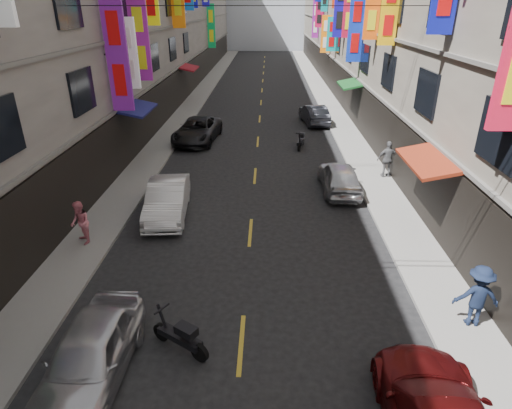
# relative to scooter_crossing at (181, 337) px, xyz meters

# --- Properties ---
(sidewalk_left) EXTENTS (2.00, 90.00, 0.12)m
(sidewalk_left) POSITION_rel_scooter_crossing_xyz_m (-4.49, 30.26, -0.38)
(sidewalk_left) COLOR slate
(sidewalk_left) RESTS_ON ground
(sidewalk_right) EXTENTS (2.00, 90.00, 0.12)m
(sidewalk_right) POSITION_rel_scooter_crossing_xyz_m (7.51, 30.26, -0.38)
(sidewalk_right) COLOR slate
(sidewalk_right) RESTS_ON ground
(street_awnings) EXTENTS (13.99, 35.20, 0.41)m
(street_awnings) POSITION_rel_scooter_crossing_xyz_m (0.25, 14.26, 2.56)
(street_awnings) COLOR #144E25
(street_awnings) RESTS_ON ground
(lane_markings) EXTENTS (0.12, 80.20, 0.01)m
(lane_markings) POSITION_rel_scooter_crossing_xyz_m (1.51, 27.26, -0.44)
(lane_markings) COLOR gold
(lane_markings) RESTS_ON ground
(scooter_crossing) EXTENTS (1.58, 1.07, 1.14)m
(scooter_crossing) POSITION_rel_scooter_crossing_xyz_m (0.00, 0.00, 0.00)
(scooter_crossing) COLOR black
(scooter_crossing) RESTS_ON ground
(scooter_far_right) EXTENTS (0.67, 1.78, 1.14)m
(scooter_far_right) POSITION_rel_scooter_crossing_xyz_m (4.18, 17.08, 0.00)
(scooter_far_right) COLOR black
(scooter_far_right) RESTS_ON ground
(car_left_near) EXTENTS (1.74, 4.18, 1.42)m
(car_left_near) POSITION_rel_scooter_crossing_xyz_m (-1.89, -0.95, 0.27)
(car_left_near) COLOR silver
(car_left_near) RESTS_ON ground
(car_left_mid) EXTENTS (1.92, 4.49, 1.44)m
(car_left_mid) POSITION_rel_scooter_crossing_xyz_m (-1.97, 7.65, 0.28)
(car_left_mid) COLOR silver
(car_left_mid) RESTS_ON ground
(car_left_far) EXTENTS (2.87, 5.36, 1.43)m
(car_left_far) POSITION_rel_scooter_crossing_xyz_m (-2.35, 18.26, 0.27)
(car_left_far) COLOR black
(car_left_far) RESTS_ON ground
(car_right_mid) EXTENTS (1.72, 4.14, 1.40)m
(car_right_mid) POSITION_rel_scooter_crossing_xyz_m (5.51, 10.44, 0.26)
(car_right_mid) COLOR #B1B1B5
(car_right_mid) RESTS_ON ground
(car_right_far) EXTENTS (2.05, 4.34, 1.38)m
(car_right_far) POSITION_rel_scooter_crossing_xyz_m (5.51, 22.98, 0.25)
(car_right_far) COLOR #222329
(car_right_far) RESTS_ON ground
(pedestrian_lfar) EXTENTS (0.90, 0.96, 1.62)m
(pedestrian_lfar) POSITION_rel_scooter_crossing_xyz_m (-4.52, 5.09, 0.49)
(pedestrian_lfar) COLOR #DF7686
(pedestrian_lfar) RESTS_ON sidewalk_left
(pedestrian_rnear) EXTENTS (1.21, 0.70, 1.80)m
(pedestrian_rnear) POSITION_rel_scooter_crossing_xyz_m (7.73, 1.10, 0.58)
(pedestrian_rnear) COLOR #121C33
(pedestrian_rnear) RESTS_ON sidewalk_right
(pedestrian_rfar) EXTENTS (1.11, 0.67, 1.83)m
(pedestrian_rfar) POSITION_rel_scooter_crossing_xyz_m (8.11, 12.03, 0.59)
(pedestrian_rfar) COLOR #5A5A5D
(pedestrian_rfar) RESTS_ON sidewalk_right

